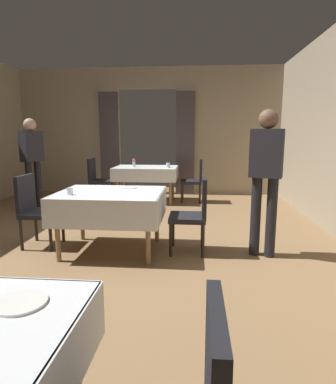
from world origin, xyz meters
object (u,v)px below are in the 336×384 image
(glass_mid_a, at_px, (70,191))
(plate_mid_b, at_px, (129,187))
(dining_table_mid, at_px, (111,200))
(flower_vase_far, at_px, (134,162))
(chair_far_left, at_px, (97,178))
(glass_far_b, at_px, (168,165))
(plate_near_b, at_px, (20,302))
(chair_mid_left, at_px, (35,207))
(dining_table_far, at_px, (146,171))
(chair_far_right, at_px, (195,178))
(person_waiter_by_doorway, at_px, (266,171))
(person_diner_standing_aside, at_px, (32,157))
(chair_mid_right, at_px, (194,211))

(glass_mid_a, relative_size, plate_mid_b, 0.35)
(dining_table_mid, bearing_deg, flower_vase_far, 95.57)
(chair_far_left, distance_m, plate_mid_b, 2.98)
(chair_far_left, bearing_deg, glass_far_b, -1.81)
(flower_vase_far, bearing_deg, dining_table_mid, -84.43)
(plate_near_b, distance_m, glass_mid_a, 2.50)
(chair_mid_left, bearing_deg, plate_near_b, -63.78)
(glass_mid_a, bearing_deg, dining_table_far, 83.65)
(dining_table_far, height_order, chair_mid_left, chair_mid_left)
(chair_far_left, relative_size, glass_mid_a, 11.38)
(plate_mid_b, bearing_deg, chair_far_left, 115.03)
(chair_mid_left, bearing_deg, dining_table_mid, -5.48)
(glass_mid_a, bearing_deg, glass_far_b, 74.96)
(dining_table_far, relative_size, plate_mid_b, 5.78)
(dining_table_far, xyz_separation_m, chair_far_right, (1.06, 0.01, -0.14))
(dining_table_far, relative_size, glass_far_b, 13.11)
(person_waiter_by_doorway, bearing_deg, glass_far_b, 115.21)
(dining_table_far, height_order, chair_far_left, chair_far_left)
(person_waiter_by_doorway, bearing_deg, chair_far_left, 134.36)
(dining_table_mid, distance_m, chair_far_right, 3.26)
(dining_table_mid, height_order, person_waiter_by_doorway, person_waiter_by_doorway)
(plate_mid_b, bearing_deg, person_diner_standing_aside, 143.49)
(chair_mid_left, bearing_deg, chair_mid_right, -1.24)
(chair_far_right, bearing_deg, dining_table_far, -179.29)
(dining_table_far, distance_m, chair_mid_right, 3.21)
(chair_mid_left, xyz_separation_m, chair_far_right, (2.04, 3.00, 0.00))
(plate_mid_b, bearing_deg, chair_mid_left, -169.58)
(chair_far_left, distance_m, glass_far_b, 1.57)
(plate_near_b, xyz_separation_m, glass_far_b, (0.13, 5.58, 0.05))
(chair_far_left, height_order, person_diner_standing_aside, person_diner_standing_aside)
(chair_far_right, relative_size, plate_near_b, 4.28)
(person_waiter_by_doorway, bearing_deg, chair_mid_left, 178.06)
(dining_table_far, height_order, glass_far_b, glass_far_b)
(dining_table_mid, xyz_separation_m, chair_mid_left, (-1.02, 0.10, -0.13))
(glass_mid_a, bearing_deg, chair_far_right, 66.87)
(plate_near_b, distance_m, glass_far_b, 5.59)
(chair_far_left, bearing_deg, flower_vase_far, 4.32)
(chair_mid_left, xyz_separation_m, plate_mid_b, (1.18, 0.22, 0.24))
(chair_mid_right, relative_size, plate_near_b, 4.28)
(dining_table_far, xyz_separation_m, plate_mid_b, (0.20, -2.77, 0.10))
(person_waiter_by_doorway, relative_size, person_diner_standing_aside, 1.00)
(chair_mid_right, bearing_deg, person_waiter_by_doorway, -3.70)
(dining_table_far, height_order, flower_vase_far, flower_vase_far)
(chair_mid_left, xyz_separation_m, person_diner_standing_aside, (-0.92, 1.77, 0.51))
(dining_table_mid, distance_m, chair_mid_left, 1.03)
(chair_mid_right, height_order, flower_vase_far, chair_mid_right)
(plate_mid_b, bearing_deg, glass_far_b, 83.73)
(dining_table_far, relative_size, person_waiter_by_doorway, 0.78)
(chair_mid_right, height_order, glass_far_b, chair_mid_right)
(plate_mid_b, xyz_separation_m, flower_vase_far, (-0.46, 2.75, 0.09))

